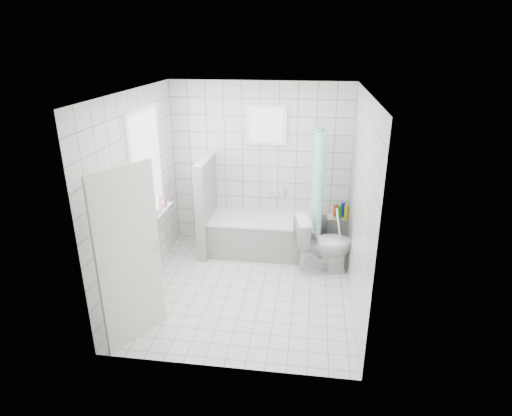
# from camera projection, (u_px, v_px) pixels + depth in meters

# --- Properties ---
(ground) EXTENTS (3.00, 3.00, 0.00)m
(ground) POSITION_uv_depth(u_px,v_px,m) (246.00, 289.00, 5.80)
(ground) COLOR white
(ground) RESTS_ON ground
(ceiling) EXTENTS (3.00, 3.00, 0.00)m
(ceiling) POSITION_uv_depth(u_px,v_px,m) (244.00, 92.00, 4.84)
(ceiling) COLOR white
(ceiling) RESTS_ON ground
(wall_back) EXTENTS (2.80, 0.02, 2.60)m
(wall_back) POSITION_uv_depth(u_px,v_px,m) (260.00, 166.00, 6.70)
(wall_back) COLOR white
(wall_back) RESTS_ON ground
(wall_front) EXTENTS (2.80, 0.02, 2.60)m
(wall_front) POSITION_uv_depth(u_px,v_px,m) (220.00, 256.00, 3.94)
(wall_front) COLOR white
(wall_front) RESTS_ON ground
(wall_left) EXTENTS (0.02, 3.00, 2.60)m
(wall_left) POSITION_uv_depth(u_px,v_px,m) (138.00, 194.00, 5.50)
(wall_left) COLOR white
(wall_left) RESTS_ON ground
(wall_right) EXTENTS (0.02, 3.00, 2.60)m
(wall_right) POSITION_uv_depth(u_px,v_px,m) (360.00, 205.00, 5.15)
(wall_right) COLOR white
(wall_right) RESTS_ON ground
(window_left) EXTENTS (0.01, 0.90, 1.40)m
(window_left) POSITION_uv_depth(u_px,v_px,m) (148.00, 165.00, 5.66)
(window_left) COLOR white
(window_left) RESTS_ON wall_left
(window_back) EXTENTS (0.50, 0.01, 0.50)m
(window_back) POSITION_uv_depth(u_px,v_px,m) (267.00, 125.00, 6.41)
(window_back) COLOR white
(window_back) RESTS_ON wall_back
(window_sill) EXTENTS (0.18, 1.02, 0.08)m
(window_sill) POSITION_uv_depth(u_px,v_px,m) (156.00, 217.00, 5.92)
(window_sill) COLOR white
(window_sill) RESTS_ON wall_left
(door) EXTENTS (0.41, 0.73, 2.00)m
(door) POSITION_uv_depth(u_px,v_px,m) (130.00, 258.00, 4.53)
(door) COLOR silver
(door) RESTS_ON ground
(bathtub) EXTENTS (1.68, 0.77, 0.58)m
(bathtub) POSITION_uv_depth(u_px,v_px,m) (265.00, 235.00, 6.72)
(bathtub) COLOR white
(bathtub) RESTS_ON ground
(partition_wall) EXTENTS (0.15, 0.85, 1.50)m
(partition_wall) POSITION_uv_depth(u_px,v_px,m) (206.00, 206.00, 6.61)
(partition_wall) COLOR white
(partition_wall) RESTS_ON ground
(tiled_ledge) EXTENTS (0.40, 0.24, 0.55)m
(tiled_ledge) POSITION_uv_depth(u_px,v_px,m) (339.00, 233.00, 6.81)
(tiled_ledge) COLOR white
(tiled_ledge) RESTS_ON ground
(toilet) EXTENTS (0.92, 0.65, 0.85)m
(toilet) POSITION_uv_depth(u_px,v_px,m) (324.00, 244.00, 6.12)
(toilet) COLOR white
(toilet) RESTS_ON ground
(curtain_rod) EXTENTS (0.02, 0.80, 0.02)m
(curtain_rod) POSITION_uv_depth(u_px,v_px,m) (321.00, 128.00, 5.96)
(curtain_rod) COLOR silver
(curtain_rod) RESTS_ON wall_back
(shower_curtain) EXTENTS (0.14, 0.48, 1.78)m
(shower_curtain) POSITION_uv_depth(u_px,v_px,m) (318.00, 192.00, 6.18)
(shower_curtain) COLOR #43C3C4
(shower_curtain) RESTS_ON curtain_rod
(tub_faucet) EXTENTS (0.18, 0.06, 0.06)m
(tub_faucet) POSITION_uv_depth(u_px,v_px,m) (274.00, 195.00, 6.81)
(tub_faucet) COLOR silver
(tub_faucet) RESTS_ON wall_back
(sill_bottles) EXTENTS (0.17, 0.75, 0.32)m
(sill_bottles) POSITION_uv_depth(u_px,v_px,m) (154.00, 207.00, 5.82)
(sill_bottles) COLOR silver
(sill_bottles) RESTS_ON window_sill
(ledge_bottles) EXTENTS (0.22, 0.19, 0.25)m
(ledge_bottles) POSITION_uv_depth(u_px,v_px,m) (341.00, 211.00, 6.64)
(ledge_bottles) COLOR #1D9D1A
(ledge_bottles) RESTS_ON tiled_ledge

